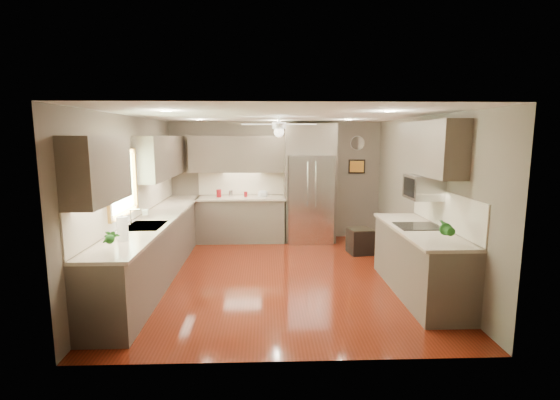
{
  "coord_description": "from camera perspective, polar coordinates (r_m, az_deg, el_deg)",
  "views": [
    {
      "loc": [
        -0.22,
        -6.19,
        2.19
      ],
      "look_at": [
        0.03,
        0.6,
        1.12
      ],
      "focal_mm": 26.0,
      "sensor_mm": 36.0,
      "label": 1
    }
  ],
  "objects": [
    {
      "name": "canister_b",
      "position": [
        8.55,
        -6.93,
        0.93
      ],
      "size": [
        0.09,
        0.09,
        0.13
      ],
      "primitive_type": "cylinder",
      "rotation": [
        0.0,
        0.0,
        0.06
      ],
      "color": "silver",
      "rests_on": "back_run"
    },
    {
      "name": "window",
      "position": [
        6.06,
        -21.35,
        2.25
      ],
      "size": [
        0.05,
        1.12,
        0.92
      ],
      "color": "#BFF2B2",
      "rests_on": "wall_left"
    },
    {
      "name": "framed_print",
      "position": [
        8.91,
        10.75,
        4.65
      ],
      "size": [
        0.36,
        0.03,
        0.3
      ],
      "color": "black",
      "rests_on": "wall_back"
    },
    {
      "name": "wall_front",
      "position": [
        3.81,
        1.27,
        -5.37
      ],
      "size": [
        4.5,
        0.0,
        4.5
      ],
      "primitive_type": "plane",
      "rotation": [
        -1.57,
        0.0,
        0.0
      ],
      "color": "#695E50",
      "rests_on": "ground"
    },
    {
      "name": "wall_clock",
      "position": [
        8.89,
        10.83,
        7.87
      ],
      "size": [
        0.3,
        0.03,
        0.3
      ],
      "color": "white",
      "rests_on": "wall_back"
    },
    {
      "name": "soap_bottle",
      "position": [
        6.62,
        -18.39,
        -1.58
      ],
      "size": [
        0.11,
        0.11,
        0.19
      ],
      "primitive_type": "imported",
      "rotation": [
        0.0,
        0.0,
        0.32
      ],
      "color": "white",
      "rests_on": "left_run"
    },
    {
      "name": "potted_plant_right",
      "position": [
        5.2,
        22.33,
        -3.73
      ],
      "size": [
        0.19,
        0.15,
        0.34
      ],
      "primitive_type": "imported",
      "rotation": [
        0.0,
        0.0,
        0.01
      ],
      "color": "#1F5C1A",
      "rests_on": "right_run"
    },
    {
      "name": "stool",
      "position": [
        7.83,
        11.21,
        -5.68
      ],
      "size": [
        0.48,
        0.48,
        0.49
      ],
      "color": "black",
      "rests_on": "ground"
    },
    {
      "name": "right_run",
      "position": [
        6.05,
        19.02,
        -7.97
      ],
      "size": [
        0.7,
        2.2,
        1.45
      ],
      "color": "brown",
      "rests_on": "ground"
    },
    {
      "name": "wall_back",
      "position": [
        8.74,
        -0.62,
        2.75
      ],
      "size": [
        4.5,
        0.0,
        4.5
      ],
      "primitive_type": "plane",
      "rotation": [
        1.57,
        0.0,
        0.0
      ],
      "color": "#695E50",
      "rests_on": "ground"
    },
    {
      "name": "sink",
      "position": [
        6.08,
        -18.43,
        -3.73
      ],
      "size": [
        0.5,
        0.7,
        0.32
      ],
      "color": "silver",
      "rests_on": "left_run"
    },
    {
      "name": "wall_right",
      "position": [
        6.73,
        19.48,
        0.37
      ],
      "size": [
        0.0,
        5.0,
        5.0
      ],
      "primitive_type": "plane",
      "rotation": [
        1.57,
        0.0,
        -1.57
      ],
      "color": "#695E50",
      "rests_on": "ground"
    },
    {
      "name": "ceiling_fan",
      "position": [
        6.49,
        -0.14,
        10.18
      ],
      "size": [
        1.18,
        1.18,
        0.32
      ],
      "color": "white",
      "rests_on": "ceiling"
    },
    {
      "name": "left_run",
      "position": [
        6.79,
        -16.9,
        -6.02
      ],
      "size": [
        0.65,
        4.7,
        1.45
      ],
      "color": "brown",
      "rests_on": "ground"
    },
    {
      "name": "floor",
      "position": [
        6.57,
        -0.04,
        -10.56
      ],
      "size": [
        5.0,
        5.0,
        0.0
      ],
      "primitive_type": "plane",
      "color": "#51180A",
      "rests_on": "ground"
    },
    {
      "name": "refrigerator",
      "position": [
        8.46,
        4.19,
        2.1
      ],
      "size": [
        1.06,
        0.75,
        2.45
      ],
      "color": "silver",
      "rests_on": "ground"
    },
    {
      "name": "wall_left",
      "position": [
        6.58,
        -20.03,
        0.17
      ],
      "size": [
        0.0,
        5.0,
        5.0
      ],
      "primitive_type": "plane",
      "rotation": [
        1.57,
        0.0,
        1.57
      ],
      "color": "#695E50",
      "rests_on": "ground"
    },
    {
      "name": "microwave",
      "position": [
        6.11,
        19.51,
        1.73
      ],
      "size": [
        0.43,
        0.55,
        0.34
      ],
      "color": "silver",
      "rests_on": "wall_right"
    },
    {
      "name": "recessed_lights",
      "position": [
        6.6,
        -0.53,
        11.56
      ],
      "size": [
        2.84,
        3.14,
        0.01
      ],
      "color": "white",
      "rests_on": "ceiling"
    },
    {
      "name": "canister_d",
      "position": [
        8.47,
        -4.85,
        0.82
      ],
      "size": [
        0.09,
        0.09,
        0.11
      ],
      "primitive_type": "cylinder",
      "rotation": [
        0.0,
        0.0,
        -0.3
      ],
      "color": "maroon",
      "rests_on": "back_run"
    },
    {
      "name": "ceiling",
      "position": [
        6.2,
        -0.05,
        11.79
      ],
      "size": [
        5.0,
        5.0,
        0.0
      ],
      "primitive_type": "plane",
      "rotation": [
        3.14,
        0.0,
        0.0
      ],
      "color": "white",
      "rests_on": "ground"
    },
    {
      "name": "potted_plant_left",
      "position": [
        4.82,
        -22.94,
        -4.85
      ],
      "size": [
        0.19,
        0.15,
        0.32
      ],
      "primitive_type": "imported",
      "rotation": [
        0.0,
        0.0,
        0.21
      ],
      "color": "#1F5C1A",
      "rests_on": "left_run"
    },
    {
      "name": "back_run",
      "position": [
        8.58,
        -5.41,
        -2.58
      ],
      "size": [
        1.85,
        0.65,
        1.45
      ],
      "color": "brown",
      "rests_on": "ground"
    },
    {
      "name": "uppers",
      "position": [
        6.92,
        -6.43,
        6.23
      ],
      "size": [
        4.5,
        4.7,
        0.95
      ],
      "color": "brown",
      "rests_on": "wall_left"
    },
    {
      "name": "canister_a",
      "position": [
        8.52,
        -8.6,
        0.94
      ],
      "size": [
        0.11,
        0.11,
        0.16
      ],
      "primitive_type": "cylinder",
      "rotation": [
        0.0,
        0.0,
        -0.13
      ],
      "color": "maroon",
      "rests_on": "back_run"
    },
    {
      "name": "paper_towel",
      "position": [
        5.27,
        -21.27,
        -3.85
      ],
      "size": [
        0.13,
        0.13,
        0.33
      ],
      "color": "white",
      "rests_on": "left_run"
    },
    {
      "name": "bowl",
      "position": [
        8.48,
        -2.42,
        0.62
      ],
      "size": [
        0.26,
        0.26,
        0.05
      ],
      "primitive_type": "imported",
      "rotation": [
        0.0,
        0.0,
        0.2
      ],
      "color": "beige",
      "rests_on": "back_run"
    }
  ]
}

